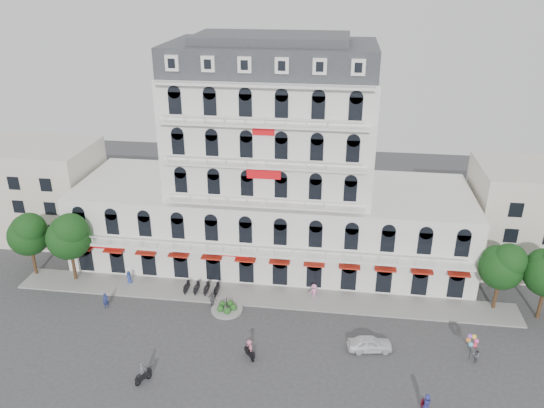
{
  "coord_description": "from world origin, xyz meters",
  "views": [
    {
      "loc": [
        7.55,
        -37.85,
        31.94
      ],
      "look_at": [
        1.1,
        10.0,
        10.39
      ],
      "focal_mm": 35.0,
      "sensor_mm": 36.0,
      "label": 1
    }
  ],
  "objects_px": {
    "parked_car": "(370,344)",
    "balloon_vendor": "(474,348)",
    "rider_center": "(249,349)",
    "rider_west": "(143,374)",
    "rider_east": "(426,406)"
  },
  "relations": [
    {
      "from": "rider_center",
      "to": "balloon_vendor",
      "type": "distance_m",
      "value": 19.83
    },
    {
      "from": "parked_car",
      "to": "balloon_vendor",
      "type": "bearing_deg",
      "value": -100.4
    },
    {
      "from": "rider_west",
      "to": "rider_east",
      "type": "height_order",
      "value": "rider_east"
    },
    {
      "from": "rider_center",
      "to": "balloon_vendor",
      "type": "relative_size",
      "value": 0.79
    },
    {
      "from": "balloon_vendor",
      "to": "parked_car",
      "type": "bearing_deg",
      "value": 178.59
    },
    {
      "from": "rider_east",
      "to": "rider_center",
      "type": "distance_m",
      "value": 15.5
    },
    {
      "from": "rider_east",
      "to": "rider_center",
      "type": "bearing_deg",
      "value": 61.66
    },
    {
      "from": "parked_car",
      "to": "balloon_vendor",
      "type": "height_order",
      "value": "balloon_vendor"
    },
    {
      "from": "parked_car",
      "to": "balloon_vendor",
      "type": "xyz_separation_m",
      "value": [
        9.01,
        -0.22,
        0.64
      ]
    },
    {
      "from": "parked_car",
      "to": "rider_east",
      "type": "bearing_deg",
      "value": -160.35
    },
    {
      "from": "parked_car",
      "to": "rider_center",
      "type": "bearing_deg",
      "value": 94.3
    },
    {
      "from": "parked_car",
      "to": "rider_west",
      "type": "distance_m",
      "value": 20.17
    },
    {
      "from": "rider_east",
      "to": "balloon_vendor",
      "type": "xyz_separation_m",
      "value": [
        4.98,
        7.16,
        0.27
      ]
    },
    {
      "from": "rider_center",
      "to": "balloon_vendor",
      "type": "bearing_deg",
      "value": 60.94
    },
    {
      "from": "parked_car",
      "to": "rider_west",
      "type": "relative_size",
      "value": 2.1
    }
  ]
}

